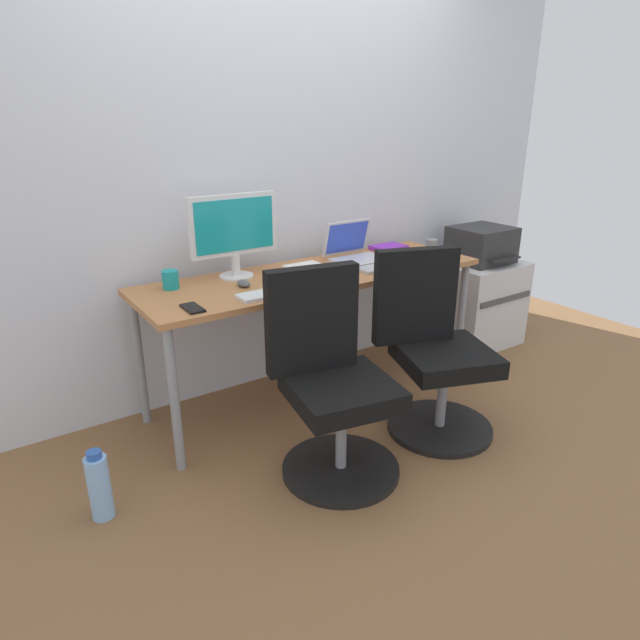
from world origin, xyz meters
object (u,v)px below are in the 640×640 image
(printer, at_px, (481,245))
(coffee_mug, at_px, (170,280))
(side_cabinet, at_px, (475,302))
(office_chair_left, at_px, (331,385))
(water_bottle_on_floor, at_px, (99,486))
(desktop_monitor, at_px, (234,230))
(office_chair_right, at_px, (434,353))
(open_laptop, at_px, (355,251))

(printer, height_order, coffee_mug, coffee_mug)
(side_cabinet, xyz_separation_m, printer, (-0.00, -0.00, 0.41))
(office_chair_left, height_order, side_cabinet, office_chair_left)
(water_bottle_on_floor, xyz_separation_m, desktop_monitor, (0.91, 0.55, 0.84))
(desktop_monitor, relative_size, coffee_mug, 5.22)
(water_bottle_on_floor, bearing_deg, office_chair_right, -8.68)
(open_laptop, xyz_separation_m, coffee_mug, (-1.09, 0.06, -0.01))
(office_chair_left, relative_size, open_laptop, 3.03)
(coffee_mug, bearing_deg, water_bottle_on_floor, -135.68)
(office_chair_left, xyz_separation_m, water_bottle_on_floor, (-0.97, 0.24, -0.28))
(office_chair_left, xyz_separation_m, office_chair_right, (0.63, -0.00, 0.00))
(water_bottle_on_floor, height_order, desktop_monitor, desktop_monitor)
(desktop_monitor, relative_size, open_laptop, 1.55)
(office_chair_left, xyz_separation_m, desktop_monitor, (-0.06, 0.79, 0.57))
(office_chair_left, bearing_deg, desktop_monitor, 94.28)
(office_chair_right, relative_size, desktop_monitor, 1.96)
(printer, xyz_separation_m, desktop_monitor, (-1.78, 0.12, 0.28))
(printer, xyz_separation_m, water_bottle_on_floor, (-2.70, -0.42, -0.56))
(printer, bearing_deg, office_chair_left, -158.88)
(office_chair_left, height_order, coffee_mug, office_chair_left)
(printer, bearing_deg, open_laptop, 176.74)
(office_chair_left, distance_m, coffee_mug, 0.96)
(desktop_monitor, bearing_deg, side_cabinet, -3.84)
(side_cabinet, bearing_deg, water_bottle_on_floor, -171.03)
(office_chair_right, bearing_deg, desktop_monitor, 131.03)
(office_chair_left, relative_size, water_bottle_on_floor, 3.03)
(desktop_monitor, xyz_separation_m, coffee_mug, (-0.36, -0.00, -0.20))
(office_chair_right, xyz_separation_m, desktop_monitor, (-0.69, 0.79, 0.57))
(open_laptop, distance_m, coffee_mug, 1.10)
(side_cabinet, xyz_separation_m, open_laptop, (-1.05, 0.06, 0.50))
(side_cabinet, xyz_separation_m, coffee_mug, (-2.14, 0.12, 0.49))
(water_bottle_on_floor, distance_m, desktop_monitor, 1.36)
(office_chair_right, xyz_separation_m, printer, (1.10, 0.67, 0.29))
(coffee_mug, bearing_deg, office_chair_right, -36.98)
(office_chair_left, height_order, printer, office_chair_left)
(side_cabinet, relative_size, water_bottle_on_floor, 1.90)
(coffee_mug, bearing_deg, office_chair_left, -62.03)
(desktop_monitor, distance_m, open_laptop, 0.76)
(side_cabinet, height_order, printer, printer)
(office_chair_right, relative_size, printer, 2.35)
(open_laptop, bearing_deg, water_bottle_on_floor, -163.63)
(open_laptop, bearing_deg, side_cabinet, -3.21)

